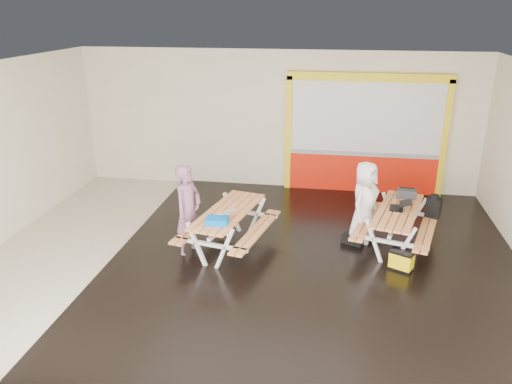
% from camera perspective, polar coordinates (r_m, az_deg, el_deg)
% --- Properties ---
extents(room, '(10.02, 8.02, 3.52)m').
position_cam_1_polar(room, '(8.88, -0.94, 2.52)').
color(room, beige).
rests_on(room, ground).
extents(deck, '(7.50, 7.98, 0.05)m').
position_cam_1_polar(deck, '(9.44, 6.68, -7.89)').
color(deck, black).
rests_on(deck, room).
extents(kiosk, '(3.88, 0.16, 3.00)m').
position_cam_1_polar(kiosk, '(12.63, 12.24, 6.09)').
color(kiosk, red).
rests_on(kiosk, room).
extents(picnic_table_left, '(1.82, 2.34, 0.84)m').
position_cam_1_polar(picnic_table_left, '(9.60, -3.17, -3.19)').
color(picnic_table_left, '#DE8E51').
rests_on(picnic_table_left, deck).
extents(picnic_table_right, '(1.86, 2.33, 0.82)m').
position_cam_1_polar(picnic_table_right, '(10.05, 15.75, -2.95)').
color(picnic_table_right, '#DE8E51').
rests_on(picnic_table_right, deck).
extents(person_left, '(0.62, 0.76, 1.81)m').
position_cam_1_polar(person_left, '(9.44, -7.72, -2.19)').
color(person_left, '#794F67').
rests_on(person_left, deck).
extents(person_right, '(0.82, 0.95, 1.65)m').
position_cam_1_polar(person_right, '(10.09, 12.23, -1.11)').
color(person_right, white).
rests_on(person_right, deck).
extents(laptop_left, '(0.48, 0.46, 0.16)m').
position_cam_1_polar(laptop_left, '(9.20, -3.82, -2.60)').
color(laptop_left, silver).
rests_on(laptop_left, picnic_table_left).
extents(laptop_right, '(0.45, 0.41, 0.17)m').
position_cam_1_polar(laptop_right, '(10.00, 16.03, -1.57)').
color(laptop_right, black).
rests_on(laptop_right, picnic_table_right).
extents(blue_pouch, '(0.40, 0.29, 0.11)m').
position_cam_1_polar(blue_pouch, '(8.95, -4.46, -3.27)').
color(blue_pouch, '#005BC0').
rests_on(blue_pouch, picnic_table_left).
extents(toolbox, '(0.40, 0.23, 0.22)m').
position_cam_1_polar(toolbox, '(10.60, 16.75, -0.19)').
color(toolbox, black).
rests_on(toolbox, picnic_table_right).
extents(backpack, '(0.33, 0.28, 0.46)m').
position_cam_1_polar(backpack, '(10.55, 19.55, -1.53)').
color(backpack, black).
rests_on(backpack, picnic_table_right).
extents(dark_case, '(0.51, 0.45, 0.16)m').
position_cam_1_polar(dark_case, '(10.19, 11.04, -5.25)').
color(dark_case, black).
rests_on(dark_case, deck).
extents(fluke_bag, '(0.49, 0.43, 0.36)m').
position_cam_1_polar(fluke_bag, '(9.37, 16.21, -7.50)').
color(fluke_bag, black).
rests_on(fluke_bag, deck).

